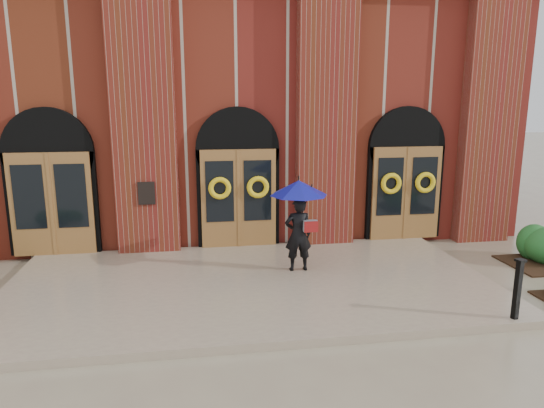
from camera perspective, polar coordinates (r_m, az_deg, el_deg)
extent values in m
plane|color=gray|center=(10.16, -2.42, -10.15)|extent=(90.00, 90.00, 0.00)
cube|color=tan|center=(10.27, -2.52, -9.45)|extent=(10.00, 5.30, 0.15)
cube|color=maroon|center=(18.27, -5.83, 10.96)|extent=(16.00, 12.00, 7.00)
cube|color=black|center=(12.07, -14.55, 1.24)|extent=(0.40, 0.05, 0.55)
cube|color=maroon|center=(12.13, -14.91, 10.08)|extent=(1.50, 0.45, 7.00)
cube|color=maroon|center=(12.52, 6.40, 10.45)|extent=(1.50, 0.45, 7.00)
cube|color=maroon|center=(14.38, 24.23, 9.69)|extent=(1.50, 0.45, 7.00)
cube|color=brown|center=(12.77, -24.49, -0.04)|extent=(1.90, 0.10, 2.50)
cylinder|color=black|center=(12.72, -24.82, 5.61)|extent=(2.10, 0.22, 2.10)
cube|color=brown|center=(12.34, -3.94, 0.65)|extent=(1.90, 0.10, 2.50)
cylinder|color=black|center=(12.29, -4.08, 6.50)|extent=(2.10, 0.22, 2.10)
cube|color=brown|center=(13.49, 15.46, 1.23)|extent=(1.90, 0.10, 2.50)
cylinder|color=black|center=(13.45, 15.51, 6.57)|extent=(2.10, 0.22, 2.10)
torus|color=yellow|center=(12.13, -6.17, 1.86)|extent=(0.57, 0.13, 0.57)
torus|color=yellow|center=(12.22, -1.66, 1.99)|extent=(0.57, 0.13, 0.57)
torus|color=yellow|center=(13.14, 13.84, 2.36)|extent=(0.57, 0.13, 0.57)
torus|color=yellow|center=(13.54, 17.59, 2.42)|extent=(0.57, 0.13, 0.57)
imported|color=black|center=(10.65, 3.09, -3.59)|extent=(0.60, 0.39, 1.63)
cone|color=navy|center=(10.42, 3.16, 1.92)|extent=(1.27, 1.27, 0.33)
cylinder|color=black|center=(10.47, 3.45, -0.48)|extent=(0.02, 0.02, 0.55)
cube|color=#989A9D|center=(10.52, 4.53, -2.58)|extent=(0.31, 0.15, 0.24)
cube|color=maroon|center=(10.44, 4.64, -2.70)|extent=(0.30, 0.02, 0.24)
cube|color=black|center=(9.38, 26.90, -9.06)|extent=(0.11, 0.11, 1.03)
cube|color=black|center=(9.21, 27.21, -5.93)|extent=(0.17, 0.17, 0.04)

